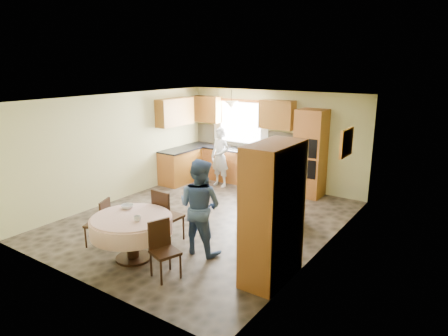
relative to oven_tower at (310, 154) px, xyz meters
name	(u,v)px	position (x,y,z in m)	size (l,w,h in m)	color
floor	(205,219)	(-1.15, -2.69, -1.06)	(5.00, 6.00, 0.01)	brown
ceiling	(204,99)	(-1.15, -2.69, 1.44)	(5.00, 6.00, 0.01)	white
wall_back	(274,139)	(-1.15, 0.31, 0.19)	(5.00, 0.02, 2.50)	#BFBD7B
wall_front	(77,203)	(-1.15, -5.69, 0.19)	(5.00, 0.02, 2.50)	#BFBD7B
wall_left	(120,147)	(-3.65, -2.69, 0.19)	(0.02, 6.00, 2.50)	#BFBD7B
wall_right	(324,182)	(1.35, -2.69, 0.19)	(0.02, 6.00, 2.50)	#BFBD7B
window	(241,122)	(-2.15, 0.29, 0.54)	(1.40, 0.03, 1.10)	white
curtain_left	(218,119)	(-2.90, 0.24, 0.59)	(0.22, 0.02, 1.15)	white
curtain_right	(265,123)	(-1.40, 0.24, 0.59)	(0.22, 0.02, 1.15)	white
base_cab_back	(240,167)	(-2.00, 0.01, -0.62)	(3.30, 0.60, 0.88)	#CC6D36
counter_back	(240,150)	(-2.00, 0.01, -0.16)	(3.30, 0.64, 0.04)	black
base_cab_left	(180,166)	(-3.35, -0.89, -0.62)	(0.60, 1.20, 0.88)	#CC6D36
counter_left	(180,150)	(-3.35, -0.89, -0.16)	(0.64, 1.20, 0.04)	black
backsplash	(246,138)	(-2.00, 0.30, 0.12)	(3.30, 0.02, 0.55)	tan
wall_cab_left	(207,109)	(-3.20, 0.15, 0.85)	(0.85, 0.33, 0.72)	#A26C28
wall_cab_right	(277,115)	(-1.00, 0.15, 0.85)	(0.90, 0.33, 0.72)	#A26C28
wall_cab_side	(175,112)	(-3.48, -0.89, 0.85)	(0.33, 1.20, 0.72)	#A26C28
oven_tower	(310,154)	(0.00, 0.00, 0.00)	(0.66, 0.62, 2.12)	#CC6D36
oven_upper	(306,148)	(0.00, -0.31, 0.19)	(0.56, 0.01, 0.45)	black
oven_lower	(304,169)	(0.00, -0.31, -0.31)	(0.56, 0.01, 0.45)	black
pendant	(232,105)	(-2.15, -0.19, 1.06)	(0.36, 0.36, 0.18)	beige
sideboard	(271,195)	(-0.09, -1.79, -0.58)	(1.34, 0.55, 0.96)	#311B0D
space_heater	(289,219)	(0.58, -2.32, -0.77)	(0.42, 0.30, 0.58)	black
cupboard	(273,213)	(1.07, -3.99, -0.01)	(0.55, 1.10, 2.09)	#CC6D36
dining_table	(132,226)	(-1.10, -4.75, -0.47)	(1.33, 1.33, 0.76)	#311B0D
chair_left	(101,220)	(-1.95, -4.70, -0.59)	(0.49, 0.49, 0.86)	#311B0D
chair_back	(165,214)	(-1.09, -3.95, -0.51)	(0.44, 0.44, 1.00)	#311B0D
chair_right	(163,246)	(-0.32, -4.86, -0.57)	(0.48, 0.48, 0.88)	#311B0D
framed_picture	(346,143)	(1.32, -1.55, 0.66)	(0.06, 0.64, 0.53)	gold
microwave	(282,150)	(-0.75, -0.04, 0.01)	(0.54, 0.37, 0.30)	silver
person_sink	(220,157)	(-2.25, -0.56, -0.28)	(0.57, 0.38, 1.57)	silver
person_dining	(200,206)	(-0.35, -3.89, -0.24)	(0.80, 0.62, 1.65)	#3E5887
bowl_sideboard	(260,170)	(-0.39, -1.79, -0.08)	(0.20, 0.20, 0.05)	#B2B2B2
bottle_sideboard	(290,169)	(0.31, -1.79, 0.06)	(0.13, 0.13, 0.32)	silver
cup_table	(137,219)	(-0.86, -4.84, -0.26)	(0.11, 0.11, 0.09)	#B2B2B2
bowl_table	(127,207)	(-1.43, -4.53, -0.27)	(0.21, 0.21, 0.07)	#B2B2B2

